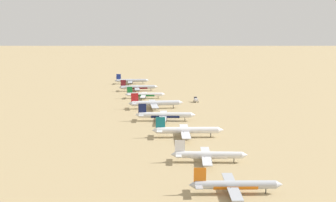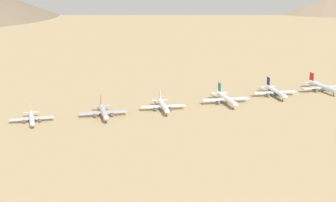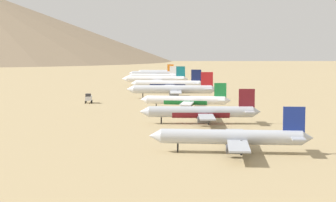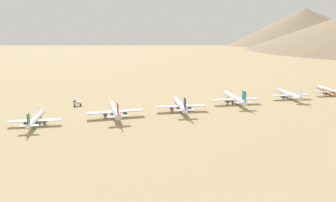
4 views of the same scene
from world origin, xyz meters
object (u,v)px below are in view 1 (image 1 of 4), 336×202
at_px(parked_jet_4, 165,115).
at_px(parked_jet_5, 155,103).
at_px(parked_jet_1, 235,185).
at_px(service_truck, 196,99).
at_px(parked_jet_3, 187,130).
at_px(parked_jet_7, 138,87).
at_px(parked_jet_6, 145,95).
at_px(parked_jet_8, 131,81).
at_px(parked_jet_2, 208,155).

relative_size(parked_jet_4, parked_jet_5, 0.97).
bearing_deg(parked_jet_1, service_truck, 83.42).
height_order(parked_jet_1, parked_jet_3, parked_jet_3).
height_order(parked_jet_5, parked_jet_7, parked_jet_5).
relative_size(parked_jet_4, parked_jet_6, 1.18).
bearing_deg(parked_jet_4, parked_jet_1, -85.14).
xyz_separation_m(parked_jet_5, parked_jet_8, (-10.07, 122.66, -0.61)).
xyz_separation_m(parked_jet_7, parked_jet_8, (-3.33, 43.24, -0.08)).
bearing_deg(parked_jet_7, service_truck, -55.39).
bearing_deg(service_truck, parked_jet_7, 124.61).
bearing_deg(service_truck, parked_jet_1, -96.58).
distance_m(parked_jet_1, parked_jet_5, 165.85).
height_order(parked_jet_1, parked_jet_8, parked_jet_1).
xyz_separation_m(parked_jet_3, parked_jet_7, (-15.64, 161.05, -0.52)).
height_order(parked_jet_6, service_truck, parked_jet_6).
bearing_deg(parked_jet_5, parked_jet_6, 95.30).
xyz_separation_m(parked_jet_3, service_truck, (25.10, 102.02, -1.78)).
xyz_separation_m(parked_jet_3, parked_jet_5, (-8.90, 81.62, 0.01)).
xyz_separation_m(parked_jet_5, parked_jet_7, (-6.74, 79.43, -0.53)).
height_order(parked_jet_2, parked_jet_4, parked_jet_4).
bearing_deg(parked_jet_6, parked_jet_8, 94.38).
bearing_deg(parked_jet_8, service_truck, -66.69).
xyz_separation_m(parked_jet_3, parked_jet_4, (-6.98, 41.36, -0.15)).
bearing_deg(parked_jet_1, parked_jet_6, 94.54).
height_order(parked_jet_6, parked_jet_8, parked_jet_8).
bearing_deg(parked_jet_8, parked_jet_2, -85.16).
bearing_deg(parked_jet_7, parked_jet_2, -85.07).
relative_size(parked_jet_3, parked_jet_8, 1.18).
xyz_separation_m(parked_jet_4, parked_jet_7, (-8.66, 119.68, -0.37)).
xyz_separation_m(parked_jet_1, service_truck, (21.43, 185.77, -1.36)).
distance_m(parked_jet_4, parked_jet_5, 40.30).
distance_m(parked_jet_6, parked_jet_7, 37.67).
relative_size(parked_jet_1, parked_jet_5, 0.90).
xyz_separation_m(parked_jet_2, parked_jet_5, (-11.03, 126.60, 0.46)).
height_order(parked_jet_4, service_truck, parked_jet_4).
height_order(parked_jet_2, parked_jet_5, parked_jet_5).
relative_size(parked_jet_1, service_truck, 6.71).
xyz_separation_m(parked_jet_1, parked_jet_6, (-16.46, 207.24, -0.30)).
bearing_deg(parked_jet_6, parked_jet_1, -85.46).
bearing_deg(parked_jet_5, parked_jet_7, 94.85).
relative_size(parked_jet_3, service_truck, 7.44).
xyz_separation_m(parked_jet_1, parked_jet_5, (-12.57, 165.37, 0.43)).
bearing_deg(parked_jet_2, parked_jet_3, 92.72).
distance_m(parked_jet_3, parked_jet_8, 205.16).
distance_m(parked_jet_5, service_truck, 39.69).
bearing_deg(parked_jet_3, parked_jet_4, 99.57).
height_order(parked_jet_3, parked_jet_7, parked_jet_3).
distance_m(parked_jet_2, parked_jet_3, 45.04).
height_order(parked_jet_6, parked_jet_7, parked_jet_7).
xyz_separation_m(parked_jet_4, parked_jet_8, (-11.99, 162.92, -0.45)).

